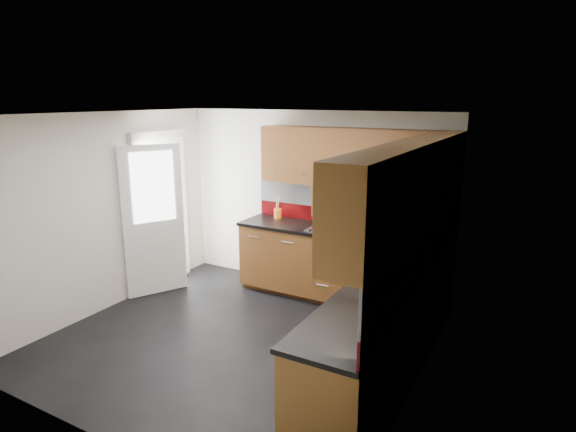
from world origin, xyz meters
The scene contains 14 objects.
room centered at (0.00, 0.00, 1.50)m, with size 4.00×3.80×2.64m.
base_cabinets centered at (1.07, 0.72, 0.44)m, with size 2.70×3.20×0.95m.
countertop centered at (1.05, 0.70, 0.92)m, with size 2.72×3.22×0.04m.
backsplash centered at (1.28, 0.93, 1.21)m, with size 2.70×3.20×0.54m.
upper_cabinets centered at (1.23, 0.78, 1.84)m, with size 2.50×3.20×0.72m.
extractor_hood centered at (0.45, 1.64, 1.28)m, with size 0.60×0.33×0.40m, color #5E3415.
glass_cabinet centered at (1.71, 1.07, 1.87)m, with size 0.32×0.80×0.66m.
back_door centered at (-1.78, 0.75, 1.03)m, with size 0.42×1.19×2.04m.
gas_hob centered at (0.45, 1.47, 0.95)m, with size 0.58×0.51×0.04m.
utensil_pot centered at (-0.46, 1.66, 1.03)m, with size 0.11×0.11×0.38m.
toaster centered at (1.42, 1.64, 1.02)m, with size 0.24×0.16×0.17m.
food_processor centered at (1.58, 0.25, 1.07)m, with size 0.17×0.17×0.29m.
paper_towel centered at (1.63, 0.59, 1.08)m, with size 0.13×0.13×0.28m, color white.
orange_cloth centered at (1.56, 1.03, 0.95)m, with size 0.13×0.11×0.01m, color red.
Camera 1 is at (2.78, -3.88, 2.56)m, focal length 30.00 mm.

